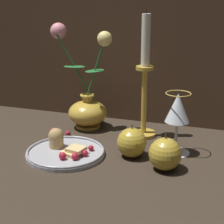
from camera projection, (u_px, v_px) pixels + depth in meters
ground_plane at (103, 151)px, 1.04m from camera, size 2.40×2.40×0.00m
vase at (86, 101)px, 1.20m from camera, size 0.21×0.13×0.33m
plate_with_pastries at (65, 150)px, 1.02m from camera, size 0.21×0.21×0.07m
wine_glass at (177, 111)px, 1.00m from camera, size 0.08×0.08×0.17m
candlestick at (145, 82)px, 1.11m from camera, size 0.08×0.08×0.38m
apple_beside_vase at (132, 143)px, 1.00m from camera, size 0.08×0.08×0.09m
apple_near_glass at (165, 154)px, 0.93m from camera, size 0.08×0.08×0.09m
berry_near_plate at (54, 131)px, 1.17m from camera, size 0.02×0.02×0.02m
berry_front_center at (68, 133)px, 1.16m from camera, size 0.02×0.02×0.02m
berry_by_glass_stem at (135, 143)px, 1.08m from camera, size 0.02×0.02×0.02m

